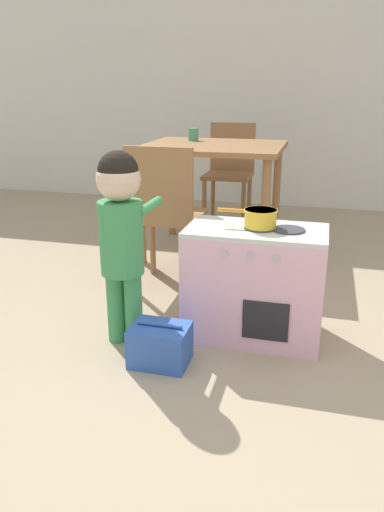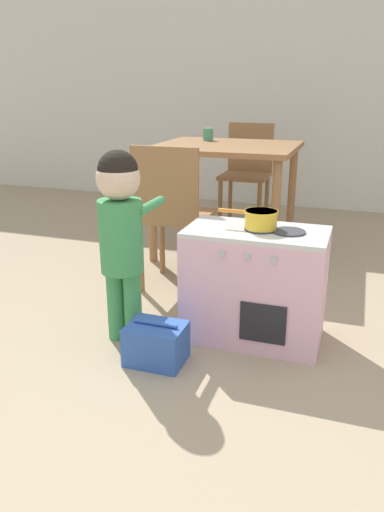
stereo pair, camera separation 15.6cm
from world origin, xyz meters
TOP-DOWN VIEW (x-y plane):
  - ground_plane at (0.00, 0.00)m, footprint 16.00×16.00m
  - wall_back at (0.00, 3.78)m, footprint 10.00×0.06m
  - play_kitchen at (0.08, 0.91)m, footprint 0.64×0.37m
  - toy_pot at (0.09, 0.91)m, footprint 0.27×0.15m
  - child_figure at (-0.50, 0.69)m, footprint 0.22×0.36m
  - toy_basket at (-0.28, 0.54)m, footprint 0.25×0.20m
  - dining_table at (-0.40, 2.13)m, footprint 0.95×0.83m
  - dining_chair_near at (-0.50, 1.35)m, footprint 0.39×0.39m
  - dining_chair_far at (-0.43, 2.91)m, footprint 0.39×0.39m
  - cup_on_table at (-0.59, 2.32)m, footprint 0.07×0.07m

SIDE VIEW (x-z plane):
  - ground_plane at x=0.00m, z-range 0.00..0.00m
  - toy_basket at x=-0.28m, z-range -0.01..0.19m
  - play_kitchen at x=0.08m, z-range 0.00..0.55m
  - dining_chair_near at x=-0.50m, z-range 0.04..0.90m
  - dining_chair_far at x=-0.43m, z-range 0.04..0.90m
  - child_figure at x=-0.50m, z-range 0.13..1.04m
  - toy_pot at x=0.09m, z-range 0.56..0.64m
  - dining_table at x=-0.40m, z-range 0.27..1.05m
  - cup_on_table at x=-0.59m, z-range 0.78..0.87m
  - wall_back at x=0.00m, z-range 0.00..2.60m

